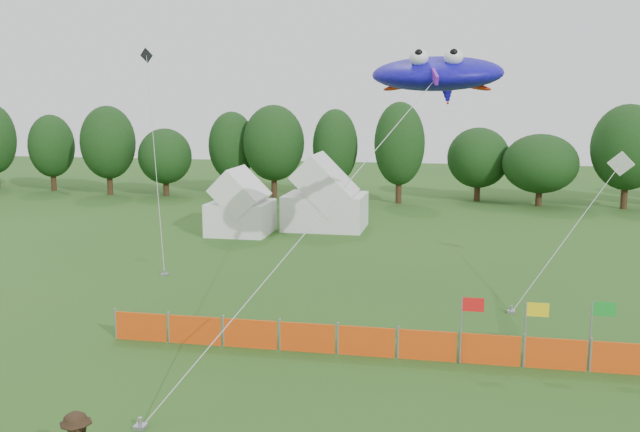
% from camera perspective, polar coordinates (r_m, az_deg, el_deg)
% --- Properties ---
extents(treeline, '(104.57, 8.78, 8.36)m').
position_cam_1_polar(treeline, '(58.41, 8.99, 5.15)').
color(treeline, '#382314').
rests_on(treeline, ground).
extents(tent_left, '(3.76, 3.76, 3.32)m').
position_cam_1_polar(tent_left, '(44.85, -6.37, 0.70)').
color(tent_left, white).
rests_on(tent_left, ground).
extents(tent_right, '(5.23, 4.18, 3.69)m').
position_cam_1_polar(tent_right, '(46.35, 0.43, 1.28)').
color(tent_right, silver).
rests_on(tent_right, ground).
extents(barrier_fence, '(19.90, 0.06, 1.00)m').
position_cam_1_polar(barrier_fence, '(23.87, 6.14, -10.11)').
color(barrier_fence, '#DA430C').
rests_on(barrier_fence, ground).
extents(flag_row, '(8.73, 0.69, 2.21)m').
position_cam_1_polar(flag_row, '(23.92, 21.15, -8.40)').
color(flag_row, gray).
rests_on(flag_row, ground).
extents(stingray_kite, '(10.08, 22.69, 10.49)m').
position_cam_1_polar(stingray_kite, '(31.60, 9.41, 11.11)').
color(stingray_kite, '#160DC0').
rests_on(stingray_kite, ground).
extents(small_kite_white, '(5.66, 6.08, 6.11)m').
position_cam_1_polar(small_kite_white, '(33.19, 20.92, 0.97)').
color(small_kite_white, silver).
rests_on(small_kite_white, ground).
extents(small_kite_dark, '(6.44, 11.94, 11.57)m').
position_cam_1_polar(small_kite_dark, '(42.23, -13.27, 6.99)').
color(small_kite_dark, black).
rests_on(small_kite_dark, ground).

